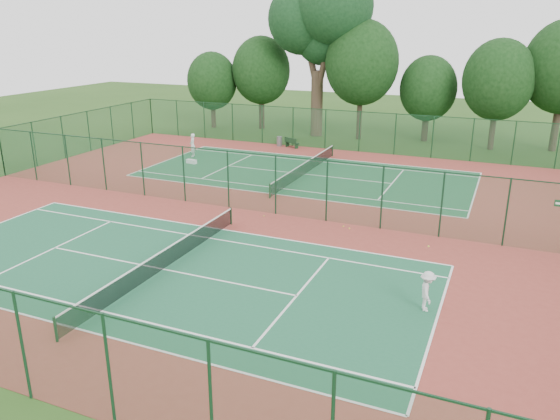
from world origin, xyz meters
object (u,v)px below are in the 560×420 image
at_px(player_far, 193,145).
at_px(kit_bag, 192,162).
at_px(bench, 291,143).
at_px(trash_bin, 279,141).
at_px(player_near, 427,291).
at_px(big_tree, 320,18).

xyz_separation_m(player_far, kit_bag, (1.22, -2.19, -0.80)).
xyz_separation_m(player_far, bench, (6.28, 6.44, -0.50)).
xyz_separation_m(player_far, trash_bin, (4.99, 6.69, -0.53)).
bearing_deg(player_near, kit_bag, 35.48).
distance_m(trash_bin, bench, 1.31).
xyz_separation_m(trash_bin, kit_bag, (-3.78, -8.89, -0.27)).
height_order(player_near, big_tree, big_tree).
relative_size(trash_bin, kit_bag, 1.01).
distance_m(player_far, bench, 9.00).
relative_size(player_near, kit_bag, 1.86).
bearing_deg(kit_bag, big_tree, 79.35).
relative_size(player_near, trash_bin, 1.85).
height_order(player_far, trash_bin, player_far).
xyz_separation_m(bench, kit_bag, (-5.06, -8.63, -0.30)).
bearing_deg(player_far, bench, 116.30).
bearing_deg(big_tree, kit_bag, -109.27).
height_order(bench, kit_bag, bench).
bearing_deg(kit_bag, trash_bin, 75.59).
bearing_deg(trash_bin, kit_bag, -113.02).
distance_m(player_far, kit_bag, 2.63).
bearing_deg(trash_bin, player_near, -56.22).
xyz_separation_m(player_near, bench, (-15.81, 25.30, -0.35)).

